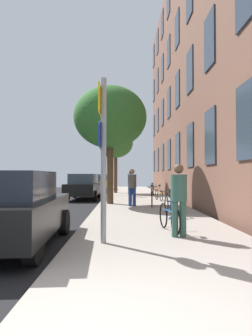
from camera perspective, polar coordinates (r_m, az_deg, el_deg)
name	(u,v)px	position (r m, az deg, el deg)	size (l,w,h in m)	color
ground_plane	(79,201)	(17.64, -9.25, -6.43)	(41.80, 41.80, 0.00)	#332D28
road_asphalt	(43,201)	(18.07, -15.89, -6.26)	(7.00, 38.00, 0.01)	black
sidewalk	(137,200)	(17.47, 2.25, -6.30)	(4.20, 38.00, 0.12)	#9E9389
building_facade	(182,71)	(18.31, 10.88, 18.15)	(0.56, 27.00, 15.31)	brown
sign_post	(102,147)	(6.22, -4.62, 4.06)	(0.16, 0.60, 3.50)	gray
traffic_light	(109,161)	(21.16, -3.42, 1.44)	(0.43, 0.24, 3.62)	black
tree_near	(110,118)	(14.99, -3.10, 9.78)	(3.68, 3.68, 5.93)	#4C3823
tree_far	(116,144)	(23.84, -2.03, 4.81)	(2.81, 2.81, 5.24)	brown
bicycle_0	(169,217)	(7.55, 8.45, -9.40)	(0.42, 1.69, 0.97)	black
bicycle_1	(169,205)	(10.57, 8.50, -7.18)	(0.42, 1.72, 0.93)	black
bicycle_2	(152,198)	(13.49, 5.11, -5.85)	(0.42, 1.68, 0.98)	black
bicycle_3	(159,194)	(16.54, 6.46, -5.15)	(0.42, 1.67, 0.90)	black
bicycle_4	(153,191)	(19.51, 5.21, -4.56)	(0.50, 1.56, 0.92)	black
pedestrian_0	(179,195)	(6.89, 10.29, -5.24)	(0.51, 0.51, 1.69)	#33594C
pedestrian_1	(132,185)	(13.50, 1.22, -3.32)	(0.54, 0.54, 1.71)	navy
pedestrian_2	(131,181)	(21.36, 0.89, -2.59)	(0.50, 0.50, 1.74)	navy
car_0	(11,208)	(6.72, -21.65, -7.34)	(2.09, 4.14, 1.62)	black
car_1	(84,186)	(18.72, -8.21, -3.56)	(1.99, 4.46, 1.62)	black
car_2	(92,184)	(24.39, -6.74, -3.07)	(1.84, 4.47, 1.62)	orange
car_3	(101,182)	(30.30, -4.97, -2.75)	(2.08, 4.18, 1.62)	orange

